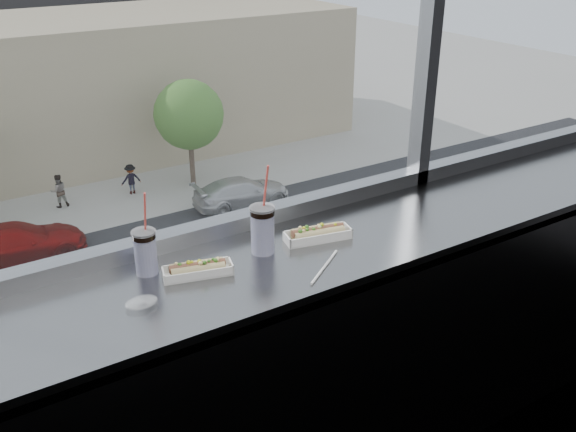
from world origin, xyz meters
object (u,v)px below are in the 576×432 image
wrapper (141,302)px  car_near_c (38,347)px  car_near_d (215,290)px  pedestrian_d (131,176)px  car_far_c (242,188)px  hotdog_tray_left (198,269)px  car_far_b (15,237)px  loose_straw (324,267)px  tree_right (189,115)px  soda_cup_right (263,227)px  pedestrian_c (58,188)px  hotdog_tray_right (318,233)px  soda_cup_left (145,250)px

wrapper → car_near_c: size_ratio=0.02×
car_near_d → pedestrian_d: car_near_d is taller
pedestrian_d → car_far_c: bearing=132.9°
hotdog_tray_left → car_near_c: bearing=100.3°
car_far_b → car_near_d: size_ratio=1.09×
loose_straw → wrapper: bearing=135.3°
car_far_b → car_near_d: car_far_b is taller
tree_right → loose_straw: bearing=-112.4°
soda_cup_right → car_near_c: bearing=86.1°
hotdog_tray_left → car_far_b: 26.71m
car_near_c → pedestrian_d: size_ratio=2.99×
loose_straw → car_near_d: (7.15, 16.43, -11.05)m
soda_cup_right → pedestrian_c: size_ratio=0.17×
soda_cup_right → car_near_c: 19.73m
pedestrian_d → car_near_c: bearing=59.0°
soda_cup_right → loose_straw: soda_cup_right is taller
car_far_b → pedestrian_d: 7.90m
soda_cup_right → hotdog_tray_right: bearing=-6.3°
hotdog_tray_right → wrapper: (-0.72, -0.08, -0.01)m
hotdog_tray_left → car_far_b: (2.30, 24.24, -10.98)m
soda_cup_right → car_far_b: (2.03, 24.21, -11.06)m
hotdog_tray_left → car_far_b: size_ratio=0.04×
car_near_c → pedestrian_c: 13.27m
soda_cup_right → car_far_c: size_ratio=0.06×
soda_cup_left → tree_right: soda_cup_left is taller
hotdog_tray_right → loose_straw: hotdog_tray_right is taller
soda_cup_left → soda_cup_right: 0.42m
hotdog_tray_right → tree_right: hotdog_tray_right is taller
soda_cup_left → pedestrian_d: soda_cup_left is taller
car_near_c → pedestrian_c: (3.86, 12.69, 0.05)m
wrapper → car_far_b: wrapper is taller
hotdog_tray_right → soda_cup_left: bearing=-177.4°
hotdog_tray_right → car_near_c: size_ratio=0.05×
soda_cup_left → loose_straw: 0.61m
soda_cup_left → wrapper: size_ratio=2.97×
car_far_b → tree_right: (9.82, 4.00, 2.72)m
hotdog_tray_right → soda_cup_left: 0.64m
hotdog_tray_left → car_far_c: 29.65m
hotdog_tray_right → car_far_c: bearing=74.8°
wrapper → car_near_d: (7.77, 16.32, -11.05)m
tree_right → car_near_d: bearing=-110.9°
car_far_c → pedestrian_d: 6.04m
hotdog_tray_left → car_near_c: size_ratio=0.04×
soda_cup_left → car_near_c: bearing=84.6°
car_far_b → tree_right: size_ratio=1.14×
wrapper → car_near_d: size_ratio=0.02×
loose_straw → tree_right: bearing=33.0°
soda_cup_left → pedestrian_c: soda_cup_left is taller
car_near_c → car_near_d: car_near_d is taller
pedestrian_d → tree_right: size_ratio=0.34×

